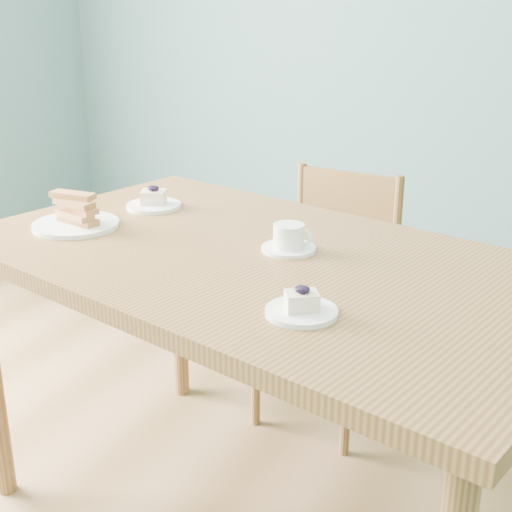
% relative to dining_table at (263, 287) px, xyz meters
% --- Properties ---
extents(room, '(5.01, 5.01, 2.71)m').
position_rel_dining_table_xyz_m(room, '(0.04, -0.20, 0.61)').
color(room, olive).
rests_on(room, ground).
extents(dining_table, '(1.69, 1.19, 0.82)m').
position_rel_dining_table_xyz_m(dining_table, '(0.00, 0.00, 0.00)').
color(dining_table, olive).
rests_on(dining_table, ground).
extents(dining_chair, '(0.42, 0.41, 0.87)m').
position_rel_dining_table_xyz_m(dining_chair, '(-0.07, 0.65, -0.29)').
color(dining_chair, olive).
rests_on(dining_chair, ground).
extents(cheesecake_plate_near, '(0.15, 0.15, 0.06)m').
position_rel_dining_table_xyz_m(cheesecake_plate_near, '(0.22, -0.27, 0.10)').
color(cheesecake_plate_near, white).
rests_on(cheesecake_plate_near, dining_table).
extents(cheesecake_plate_far, '(0.16, 0.16, 0.07)m').
position_rel_dining_table_xyz_m(cheesecake_plate_far, '(-0.48, 0.23, 0.10)').
color(cheesecake_plate_far, white).
rests_on(cheesecake_plate_far, dining_table).
extents(coffee_cup, '(0.14, 0.14, 0.07)m').
position_rel_dining_table_xyz_m(coffee_cup, '(0.04, 0.06, 0.11)').
color(coffee_cup, white).
rests_on(coffee_cup, dining_table).
extents(biscotti_plate, '(0.24, 0.24, 0.09)m').
position_rel_dining_table_xyz_m(biscotti_plate, '(-0.56, -0.03, 0.11)').
color(biscotti_plate, white).
rests_on(biscotti_plate, dining_table).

